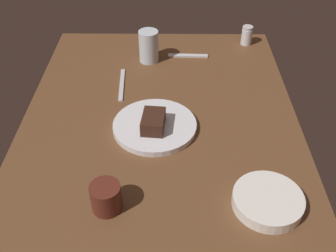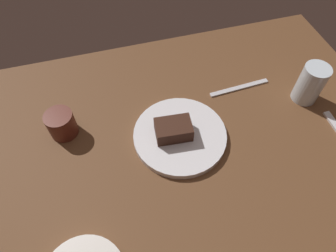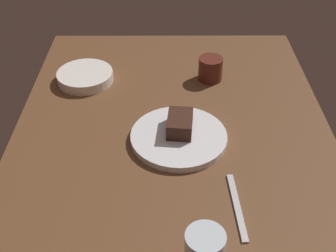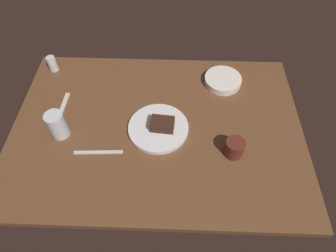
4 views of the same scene
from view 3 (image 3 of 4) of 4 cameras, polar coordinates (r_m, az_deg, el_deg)
dining_table at (r=112.15cm, az=0.64°, el=-2.66°), size 120.00×84.00×3.00cm
dessert_plate at (r=111.17cm, az=1.42°, el=-1.48°), size 24.74×24.74×1.82cm
chocolate_cake_slice at (r=110.64cm, az=1.57°, el=0.31°), size 9.87×7.16×4.26cm
side_bowl at (r=136.28cm, az=-10.81°, el=6.38°), size 17.02×17.02×3.12cm
coffee_cup at (r=134.44cm, az=5.58°, el=7.47°), size 7.36×7.36×7.22cm
butter_knife at (r=96.44cm, az=9.04°, el=-10.35°), size 19.05×2.38×0.50cm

